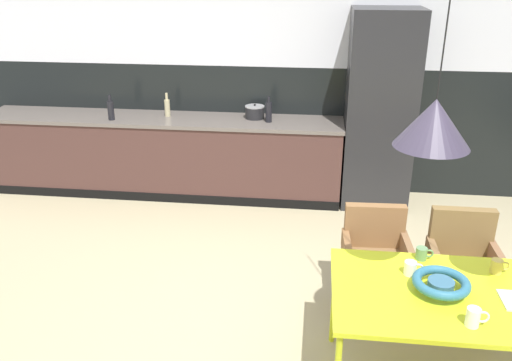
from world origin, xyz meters
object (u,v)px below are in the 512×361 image
Objects in this scene: mug_white_ceramic at (497,266)px; fruit_bowl at (441,283)px; armchair_facing_counter at (463,254)px; bottle_vinegar_dark at (111,110)px; armchair_far_side at (375,246)px; cooking_pot at (255,112)px; mug_wide_latte at (474,317)px; bottle_spice_small at (269,111)px; mug_tall_blue at (411,268)px; bottle_wine_green at (167,107)px; mug_dark_espresso at (422,254)px; pendant_lamp_over_table_near at (434,123)px; dining_table at (466,301)px; refrigerator_column at (380,111)px.

fruit_bowl is at bearing -146.43° from mug_white_ceramic.
bottle_vinegar_dark reaches higher than armchair_facing_counter.
armchair_far_side is 2.39m from cooking_pot.
bottle_spice_small reaches higher than mug_wide_latte.
mug_tall_blue is 0.44× the size of bottle_wine_green.
mug_dark_espresso reaches higher than armchair_far_side.
bottle_wine_green is (-2.36, 2.53, 0.23)m from mug_dark_espresso.
pendant_lamp_over_table_near reaches higher than mug_wide_latte.
fruit_bowl is 3.76m from bottle_wine_green.
mug_dark_espresso is (-0.04, 0.36, -0.02)m from fruit_bowl.
fruit_bowl is 2.92× the size of mug_dark_espresso.
pendant_lamp_over_table_near is (2.82, -2.65, 0.72)m from bottle_vinegar_dark.
mug_tall_blue is 3.78m from bottle_vinegar_dark.
mug_wide_latte is 0.56× the size of cooking_pot.
mug_white_ceramic is at bearing -56.99° from bottle_spice_small.
mug_dark_espresso is 0.94× the size of mug_wide_latte.
cooking_pot is at bearing 115.61° from mug_wide_latte.
mug_tall_blue is 0.54× the size of cooking_pot.
dining_table is 0.42m from mug_dark_espresso.
mug_dark_espresso is (0.06, -2.47, -0.27)m from refrigerator_column.
bottle_vinegar_dark is at bearing -176.02° from bottle_spice_small.
mug_tall_blue is at bearing -50.19° from bottle_wine_green.
refrigerator_column is 7.41× the size of bottle_spice_small.
armchair_far_side is at bearing -6.03° from armchair_facing_counter.
mug_wide_latte is 0.46× the size of bottle_wine_green.
bottle_wine_green reaches higher than dining_table.
armchair_far_side is 6.99× the size of mug_white_ceramic.
pendant_lamp_over_table_near is at bearing -66.20° from cooking_pot.
bottle_spice_small reaches higher than armchair_facing_counter.
mug_tall_blue is 0.97× the size of mug_wide_latte.
pendant_lamp_over_table_near is at bearing 95.15° from armchair_far_side.
dining_table is 4.13m from bottle_vinegar_dark.
bottle_wine_green is 0.96× the size of bottle_vinegar_dark.
armchair_far_side is 1.26m from mug_wide_latte.
refrigerator_column reaches higher than mug_white_ceramic.
refrigerator_column reaches higher than armchair_far_side.
armchair_facing_counter reaches higher than mug_dark_espresso.
bottle_spice_small reaches higher than fruit_bowl.
armchair_far_side is 7.08× the size of mug_dark_espresso.
mug_wide_latte reaches higher than armchair_far_side.
armchair_far_side reaches higher than dining_table.
armchair_far_side is at bearing 113.30° from mug_dark_espresso.
bottle_spice_small is at bearing 114.01° from mug_wide_latte.
dining_table is 0.36m from mug_white_ceramic.
mug_wide_latte is at bearing 77.88° from armchair_facing_counter.
mug_white_ceramic is at bearing -79.35° from refrigerator_column.
armchair_facing_counter is at bearing 76.66° from dining_table.
armchair_facing_counter is at bearing -49.75° from cooking_pot.
armchair_far_side is 6.85× the size of mug_tall_blue.
mug_dark_espresso is 3.46m from bottle_wine_green.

